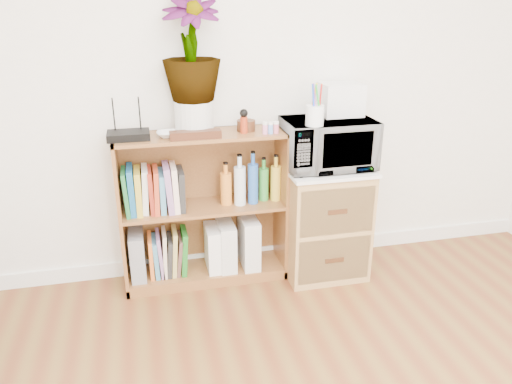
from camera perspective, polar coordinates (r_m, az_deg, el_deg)
name	(u,v)px	position (r m, az deg, el deg)	size (l,w,h in m)	color
skirting_board	(254,254)	(3.43, -0.18, -7.08)	(4.00, 0.02, 0.10)	white
bookshelf	(204,209)	(3.07, -5.99, -1.98)	(1.00, 0.30, 0.95)	brown
wicker_unit	(323,221)	(3.22, 7.65, -3.32)	(0.50, 0.45, 0.70)	#9E7542
microwave	(328,144)	(3.03, 8.19, 5.50)	(0.53, 0.36, 0.29)	white
pen_cup	(315,115)	(2.83, 6.73, 8.68)	(0.10, 0.10, 0.11)	white
small_appliance	(341,99)	(3.10, 9.64, 10.41)	(0.24, 0.20, 0.19)	white
router	(128,135)	(2.87, -14.37, 6.30)	(0.23, 0.16, 0.04)	black
white_bowl	(168,134)	(2.86, -10.01, 6.51)	(0.13, 0.13, 0.03)	silver
plant_pot	(194,117)	(2.90, -7.07, 8.48)	(0.22, 0.22, 0.19)	silver
potted_plant	(191,49)	(2.84, -7.43, 15.95)	(0.32, 0.32, 0.57)	#307930
trinket_box	(195,135)	(2.80, -6.94, 6.52)	(0.28, 0.07, 0.05)	#341A0E
kokeshi_doll	(244,125)	(2.90, -1.39, 7.66)	(0.04, 0.04, 0.09)	#9E2E13
wooden_bowl	(246,125)	(2.95, -1.14, 7.61)	(0.11, 0.11, 0.06)	#3B1E10
paint_jars	(271,129)	(2.89, 1.67, 7.17)	(0.10, 0.04, 0.05)	#CA708B
file_box	(137,254)	(3.16, -13.40, -6.92)	(0.09, 0.24, 0.29)	gray
magazine_holder_left	(213,248)	(3.18, -4.90, -6.35)	(0.09, 0.23, 0.28)	white
magazine_holder_mid	(226,245)	(3.18, -3.43, -6.02)	(0.10, 0.24, 0.31)	silver
magazine_holder_right	(249,241)	(3.20, -0.84, -5.60)	(0.10, 0.26, 0.32)	silver
cookbooks	(154,189)	(2.99, -11.59, 0.30)	(0.35, 0.20, 0.28)	#1C6C33
liquor_bottles	(250,180)	(3.05, -0.70, 1.42)	(0.38, 0.07, 0.32)	orange
lower_books	(168,253)	(3.17, -10.02, -6.90)	(0.24, 0.19, 0.29)	orange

